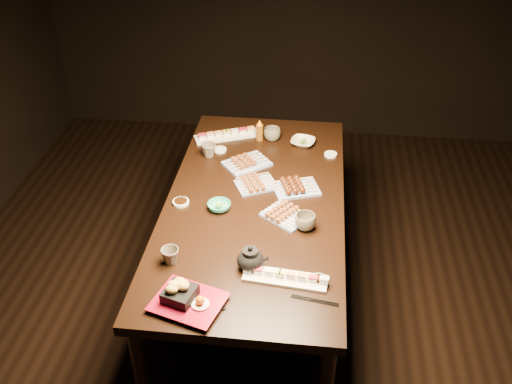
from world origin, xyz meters
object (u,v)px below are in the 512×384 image
sushi_platter_near (285,276)px  edamame_bowl_cream (303,142)px  teapot (250,258)px  condiment_bottle (260,130)px  teacup_far_right (272,134)px  yakitori_plate_left (247,160)px  teacup_far_left (209,150)px  sushi_platter_far (227,134)px  yakitori_plate_right (285,213)px  tempura_tray (188,296)px  teacup_near_left (170,256)px  dining_table (255,257)px  teacup_mid_right (305,222)px  yakitori_plate_center (256,182)px  edamame_bowl_green (219,206)px

sushi_platter_near → edamame_bowl_cream: 1.15m
teapot → condiment_bottle: bearing=93.7°
sushi_platter_near → teacup_far_right: 1.20m
yakitori_plate_left → teacup_far_left: size_ratio=2.81×
edamame_bowl_cream → teacup_far_right: bearing=169.2°
yakitori_plate_left → teacup_far_left: teacup_far_left is taller
sushi_platter_far → sushi_platter_near: bearing=87.2°
yakitori_plate_right → condiment_bottle: (-0.21, 0.75, 0.04)m
yakitori_plate_right → tempura_tray: bearing=-82.6°
teacup_far_left → condiment_bottle: size_ratio=0.64×
teacup_near_left → teacup_far_left: 0.91m
teacup_far_left → teacup_far_right: bearing=33.9°
teacup_far_left → teapot: teapot is taller
dining_table → teacup_mid_right: (0.26, -0.20, 0.41)m
yakitori_plate_center → edamame_bowl_cream: size_ratio=1.48×
tempura_tray → yakitori_plate_center: bearing=95.7°
teacup_far_right → teapot: teapot is taller
yakitori_plate_left → edamame_bowl_cream: bearing=2.2°
sushi_platter_near → yakitori_plate_left: 0.94m
yakitori_plate_right → tempura_tray: size_ratio=0.76×
edamame_bowl_cream → teacup_far_left: (-0.53, -0.19, 0.02)m
yakitori_plate_left → teacup_near_left: 0.87m
teapot → condiment_bottle: 1.13m
teacup_mid_right → teacup_near_left: bearing=-152.0°
tempura_tray → teacup_mid_right: bearing=67.9°
yakitori_plate_right → teacup_far_left: teacup_far_left is taller
sushi_platter_near → teacup_far_left: (-0.51, 0.96, 0.02)m
edamame_bowl_green → edamame_bowl_cream: bearing=61.0°
yakitori_plate_left → edamame_bowl_cream: (0.30, 0.26, -0.01)m
sushi_platter_far → yakitori_plate_right: yakitori_plate_right is taller
edamame_bowl_cream → sushi_platter_far: bearing=175.0°
edamame_bowl_green → teacup_far_right: (0.20, 0.73, 0.02)m
teacup_mid_right → teacup_far_left: bearing=133.6°
yakitori_plate_center → teacup_far_right: bearing=59.8°
sushi_platter_far → yakitori_plate_right: (0.41, -0.76, 0.00)m
sushi_platter_far → teacup_far_right: (0.28, -0.00, 0.02)m
dining_table → yakitori_plate_right: bearing=-37.9°
edamame_bowl_green → condiment_bottle: condiment_bottle is taller
teacup_far_right → condiment_bottle: bearing=-175.9°
edamame_bowl_green → yakitori_plate_right: bearing=-5.6°
sushi_platter_far → edamame_bowl_green: (0.08, -0.73, -0.01)m
edamame_bowl_green → condiment_bottle: size_ratio=0.88×
teacup_near_left → edamame_bowl_green: bearing=70.4°
teacup_near_left → teacup_far_left: bearing=89.8°
edamame_bowl_green → teacup_near_left: (-0.15, -0.41, 0.02)m
dining_table → condiment_bottle: bearing=93.6°
teapot → edamame_bowl_cream: bearing=80.3°
yakitori_plate_right → teacup_near_left: 0.61m
dining_table → condiment_bottle: 0.77m
teacup_far_right → teapot: size_ratio=0.71×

